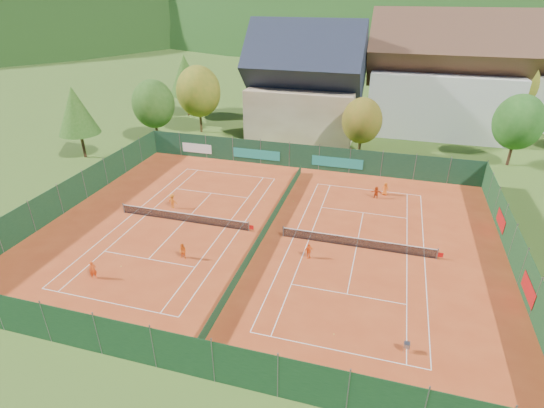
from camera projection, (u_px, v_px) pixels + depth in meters
The scene contains 33 objects.
ground at pixel (266, 234), 37.79m from camera, with size 600.00×600.00×0.00m, color #38581B.
clay_pad at pixel (266, 234), 37.77m from camera, with size 40.00×32.00×0.01m, color #AE3D19.
court_markings_left at pixel (184, 222), 39.73m from camera, with size 11.03×23.83×0.00m.
court_markings_right at pixel (356, 247), 35.81m from camera, with size 11.03×23.83×0.00m.
tennis_net_left at pixel (185, 217), 39.46m from camera, with size 13.30×0.10×1.02m.
tennis_net_right at pixel (359, 242), 35.55m from camera, with size 13.30×0.10×1.02m.
court_divider at pixel (266, 229), 37.55m from camera, with size 0.03×28.80×1.00m.
fence_north at pixel (300, 156), 50.90m from camera, with size 40.00×0.10×3.00m.
fence_south at pixel (183, 355), 23.40m from camera, with size 40.00×0.04×3.00m.
fence_west at pixel (73, 192), 41.98m from camera, with size 0.04×32.00×3.00m.
fence_east at pixel (517, 254), 32.26m from camera, with size 0.09×32.00×3.00m.
chalet at pixel (305, 88), 61.16m from camera, with size 16.20×12.00×16.00m.
hotel_block_a at pixel (443, 82), 61.31m from camera, with size 21.60×11.00×17.25m.
hotel_block_b at pixel (535, 82), 65.08m from camera, with size 17.28×10.00×15.50m.
tree_west_front at pixel (153, 104), 57.81m from camera, with size 5.72×5.72×8.69m.
tree_west_mid at pixel (198, 91), 61.66m from camera, with size 6.44×6.44×9.78m.
tree_west_back at pixel (185, 75), 69.67m from camera, with size 5.60×5.60×10.00m.
tree_center at pixel (362, 121), 52.99m from camera, with size 5.01×5.01×7.60m.
tree_east_front at pixel (518, 122), 49.99m from camera, with size 5.72×5.72×8.69m.
tree_west_side at pixel (76, 111), 52.13m from camera, with size 5.04×5.04×9.00m.
tree_east_back at pixel (512, 85), 62.58m from camera, with size 7.15×7.15×10.86m.
mountain_backdrop at pixel (427, 100), 248.68m from camera, with size 820.00×530.00×242.00m.
ball_hopper at pixel (407, 345), 25.29m from camera, with size 0.34×0.34×0.80m.
loose_ball_0 at pixel (121, 266), 33.32m from camera, with size 0.07×0.07×0.07m, color #CCD833.
loose_ball_1 at pixel (334, 334), 26.81m from camera, with size 0.07×0.07×0.07m, color #CCD833.
loose_ball_2 at pixel (294, 201), 43.48m from camera, with size 0.07×0.07×0.07m, color #CCD833.
loose_ball_3 at pixel (264, 200), 43.64m from camera, with size 0.07×0.07×0.07m, color #CCD833.
player_left_near at pixel (93, 270), 31.71m from camera, with size 0.53×0.35×1.46m, color #E34914.
player_left_mid at pixel (183, 251), 34.02m from camera, with size 0.67×0.52×1.37m, color orange.
player_left_far at pixel (173, 201), 41.87m from camera, with size 0.98×0.56×1.51m, color orange.
player_right_near at pixel (309, 251), 34.13m from camera, with size 0.78×0.33×1.33m, color #FF6216.
player_right_far_a at pixel (385, 189), 44.52m from camera, with size 0.70×0.45×1.42m, color orange.
player_right_far_b at pixel (376, 192), 43.87m from camera, with size 1.22×0.39×1.32m, color #CD4212.
Camera 1 is at (9.43, -31.01, 19.59)m, focal length 28.00 mm.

